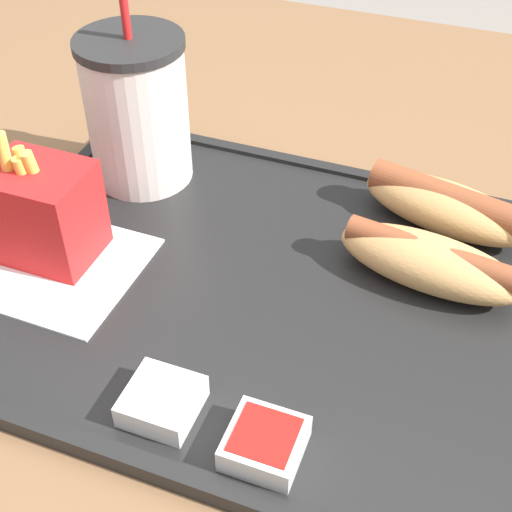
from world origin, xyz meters
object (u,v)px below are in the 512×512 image
at_px(sauce_cup_ketchup, 265,443).
at_px(sauce_cup_mayo, 162,401).
at_px(hot_dog_far, 447,206).
at_px(soda_cup, 137,110).
at_px(fries_carton, 43,212).
at_px(hot_dog_near, 430,261).

bearing_deg(sauce_cup_ketchup, sauce_cup_mayo, 175.25).
xyz_separation_m(hot_dog_far, sauce_cup_ketchup, (-0.06, -0.26, -0.01)).
distance_m(soda_cup, sauce_cup_ketchup, 0.32).
relative_size(fries_carton, sauce_cup_ketchup, 2.42).
height_order(hot_dog_near, sauce_cup_ketchup, hot_dog_near).
distance_m(soda_cup, hot_dog_near, 0.28).
xyz_separation_m(fries_carton, sauce_cup_ketchup, (0.23, -0.11, -0.03)).
xyz_separation_m(soda_cup, hot_dog_far, (0.27, 0.02, -0.05)).
bearing_deg(hot_dog_near, sauce_cup_ketchup, -108.75).
height_order(hot_dog_far, hot_dog_near, hot_dog_far).
distance_m(soda_cup, sauce_cup_mayo, 0.27).
bearing_deg(sauce_cup_mayo, fries_carton, 144.79).
height_order(hot_dog_near, sauce_cup_mayo, hot_dog_near).
bearing_deg(soda_cup, hot_dog_far, 4.58).
bearing_deg(hot_dog_far, hot_dog_near, -90.00).
bearing_deg(fries_carton, hot_dog_near, 14.31).
bearing_deg(hot_dog_far, sauce_cup_ketchup, -103.72).
bearing_deg(hot_dog_far, fries_carton, -153.05).
distance_m(soda_cup, fries_carton, 0.13).
bearing_deg(fries_carton, sauce_cup_ketchup, -26.83).
relative_size(hot_dog_far, fries_carton, 1.38).
distance_m(sauce_cup_mayo, sauce_cup_ketchup, 0.07).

